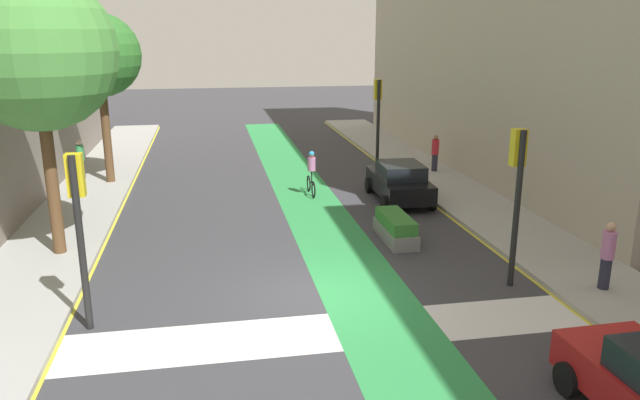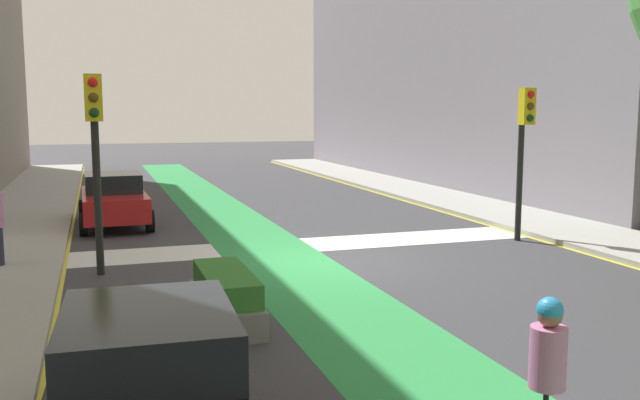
{
  "view_description": "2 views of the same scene",
  "coord_description": "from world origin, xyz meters",
  "px_view_note": "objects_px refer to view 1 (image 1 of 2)",
  "views": [
    {
      "loc": [
        -2.52,
        -14.18,
        6.57
      ],
      "look_at": [
        0.55,
        2.54,
        1.82
      ],
      "focal_mm": 34.11,
      "sensor_mm": 36.0,
      "label": 1
    },
    {
      "loc": [
        5.2,
        14.55,
        3.45
      ],
      "look_at": [
        1.3,
        2.71,
        1.81
      ],
      "focal_mm": 38.28,
      "sensor_mm": 36.0,
      "label": 2
    }
  ],
  "objects_px": {
    "street_tree_near": "(36,52)",
    "traffic_signal_near_left": "(78,208)",
    "pedestrian_sidewalk_right_b": "(607,255)",
    "median_planter": "(396,228)",
    "car_black_right_far": "(399,182)",
    "traffic_signal_near_right": "(517,178)",
    "street_tree_far": "(99,56)",
    "traffic_signal_far_right": "(378,107)",
    "pedestrian_sidewalk_left_a": "(81,159)",
    "cyclist_in_lane": "(311,172)",
    "pedestrian_sidewalk_right_a": "(435,152)"
  },
  "relations": [
    {
      "from": "pedestrian_sidewalk_left_a",
      "to": "median_planter",
      "type": "distance_m",
      "value": 15.4
    },
    {
      "from": "car_black_right_far",
      "to": "pedestrian_sidewalk_right_a",
      "type": "bearing_deg",
      "value": 54.21
    },
    {
      "from": "traffic_signal_near_right",
      "to": "pedestrian_sidewalk_right_b",
      "type": "height_order",
      "value": "traffic_signal_near_right"
    },
    {
      "from": "traffic_signal_near_left",
      "to": "pedestrian_sidewalk_right_b",
      "type": "distance_m",
      "value": 12.86
    },
    {
      "from": "traffic_signal_far_right",
      "to": "car_black_right_far",
      "type": "height_order",
      "value": "traffic_signal_far_right"
    },
    {
      "from": "street_tree_near",
      "to": "traffic_signal_near_left",
      "type": "bearing_deg",
      "value": -70.79
    },
    {
      "from": "car_black_right_far",
      "to": "street_tree_near",
      "type": "relative_size",
      "value": 0.53
    },
    {
      "from": "traffic_signal_far_right",
      "to": "pedestrian_sidewalk_right_a",
      "type": "xyz_separation_m",
      "value": [
        2.37,
        -1.69,
        -2.0
      ]
    },
    {
      "from": "pedestrian_sidewalk_right_b",
      "to": "street_tree_far",
      "type": "xyz_separation_m",
      "value": [
        -14.2,
        14.36,
        4.49
      ]
    },
    {
      "from": "traffic_signal_near_left",
      "to": "pedestrian_sidewalk_right_a",
      "type": "bearing_deg",
      "value": 44.83
    },
    {
      "from": "cyclist_in_lane",
      "to": "pedestrian_sidewalk_left_a",
      "type": "bearing_deg",
      "value": 157.01
    },
    {
      "from": "traffic_signal_near_right",
      "to": "street_tree_far",
      "type": "height_order",
      "value": "street_tree_far"
    },
    {
      "from": "traffic_signal_far_right",
      "to": "pedestrian_sidewalk_right_a",
      "type": "distance_m",
      "value": 3.53
    },
    {
      "from": "pedestrian_sidewalk_right_a",
      "to": "pedestrian_sidewalk_left_a",
      "type": "bearing_deg",
      "value": 175.0
    },
    {
      "from": "street_tree_far",
      "to": "median_planter",
      "type": "height_order",
      "value": "street_tree_far"
    },
    {
      "from": "traffic_signal_far_right",
      "to": "street_tree_near",
      "type": "xyz_separation_m",
      "value": [
        -12.65,
        -10.13,
        2.98
      ]
    },
    {
      "from": "median_planter",
      "to": "pedestrian_sidewalk_left_a",
      "type": "bearing_deg",
      "value": 138.46
    },
    {
      "from": "pedestrian_sidewalk_left_a",
      "to": "traffic_signal_far_right",
      "type": "bearing_deg",
      "value": 1.16
    },
    {
      "from": "traffic_signal_near_right",
      "to": "street_tree_far",
      "type": "relative_size",
      "value": 0.58
    },
    {
      "from": "pedestrian_sidewalk_left_a",
      "to": "pedestrian_sidewalk_right_b",
      "type": "height_order",
      "value": "pedestrian_sidewalk_right_b"
    },
    {
      "from": "pedestrian_sidewalk_left_a",
      "to": "traffic_signal_near_right",
      "type": "bearing_deg",
      "value": -46.46
    },
    {
      "from": "cyclist_in_lane",
      "to": "pedestrian_sidewalk_right_b",
      "type": "height_order",
      "value": "pedestrian_sidewalk_right_b"
    },
    {
      "from": "pedestrian_sidewalk_right_a",
      "to": "pedestrian_sidewalk_right_b",
      "type": "bearing_deg",
      "value": -92.55
    },
    {
      "from": "pedestrian_sidewalk_right_a",
      "to": "traffic_signal_near_right",
      "type": "bearing_deg",
      "value": -102.02
    },
    {
      "from": "traffic_signal_near_right",
      "to": "car_black_right_far",
      "type": "distance_m",
      "value": 8.7
    },
    {
      "from": "traffic_signal_near_right",
      "to": "median_planter",
      "type": "bearing_deg",
      "value": 116.12
    },
    {
      "from": "car_black_right_far",
      "to": "pedestrian_sidewalk_right_b",
      "type": "height_order",
      "value": "pedestrian_sidewalk_right_b"
    },
    {
      "from": "traffic_signal_near_left",
      "to": "traffic_signal_far_right",
      "type": "relative_size",
      "value": 0.93
    },
    {
      "from": "traffic_signal_far_right",
      "to": "pedestrian_sidewalk_right_b",
      "type": "bearing_deg",
      "value": -83.52
    },
    {
      "from": "cyclist_in_lane",
      "to": "street_tree_near",
      "type": "distance_m",
      "value": 11.51
    },
    {
      "from": "car_black_right_far",
      "to": "median_planter",
      "type": "bearing_deg",
      "value": -108.97
    },
    {
      "from": "traffic_signal_near_right",
      "to": "street_tree_near",
      "type": "height_order",
      "value": "street_tree_near"
    },
    {
      "from": "street_tree_near",
      "to": "traffic_signal_far_right",
      "type": "bearing_deg",
      "value": 38.7
    },
    {
      "from": "traffic_signal_near_right",
      "to": "pedestrian_sidewalk_right_b",
      "type": "xyz_separation_m",
      "value": [
        2.1,
        -1.05,
        -1.87
      ]
    },
    {
      "from": "car_black_right_far",
      "to": "street_tree_near",
      "type": "height_order",
      "value": "street_tree_near"
    },
    {
      "from": "street_tree_far",
      "to": "median_planter",
      "type": "relative_size",
      "value": 2.95
    },
    {
      "from": "traffic_signal_near_left",
      "to": "street_tree_far",
      "type": "xyz_separation_m",
      "value": [
        -1.48,
        13.84,
        2.72
      ]
    },
    {
      "from": "car_black_right_far",
      "to": "cyclist_in_lane",
      "type": "height_order",
      "value": "cyclist_in_lane"
    },
    {
      "from": "traffic_signal_near_left",
      "to": "street_tree_far",
      "type": "distance_m",
      "value": 14.18
    },
    {
      "from": "pedestrian_sidewalk_left_a",
      "to": "pedestrian_sidewalk_right_b",
      "type": "relative_size",
      "value": 0.97
    },
    {
      "from": "car_black_right_far",
      "to": "pedestrian_sidewalk_right_a",
      "type": "xyz_separation_m",
      "value": [
        3.11,
        4.32,
        0.23
      ]
    },
    {
      "from": "traffic_signal_far_right",
      "to": "median_planter",
      "type": "height_order",
      "value": "traffic_signal_far_right"
    },
    {
      "from": "pedestrian_sidewalk_right_a",
      "to": "pedestrian_sidewalk_left_a",
      "type": "height_order",
      "value": "pedestrian_sidewalk_left_a"
    },
    {
      "from": "car_black_right_far",
      "to": "pedestrian_sidewalk_right_a",
      "type": "distance_m",
      "value": 5.33
    },
    {
      "from": "pedestrian_sidewalk_right_a",
      "to": "street_tree_near",
      "type": "distance_m",
      "value": 17.93
    },
    {
      "from": "pedestrian_sidewalk_right_b",
      "to": "median_planter",
      "type": "relative_size",
      "value": 0.73
    },
    {
      "from": "cyclist_in_lane",
      "to": "median_planter",
      "type": "bearing_deg",
      "value": -73.98
    },
    {
      "from": "median_planter",
      "to": "car_black_right_far",
      "type": "bearing_deg",
      "value": 71.03
    },
    {
      "from": "traffic_signal_near_right",
      "to": "cyclist_in_lane",
      "type": "bearing_deg",
      "value": 110.17
    },
    {
      "from": "median_planter",
      "to": "pedestrian_sidewalk_right_b",
      "type": "bearing_deg",
      "value": -51.08
    }
  ]
}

